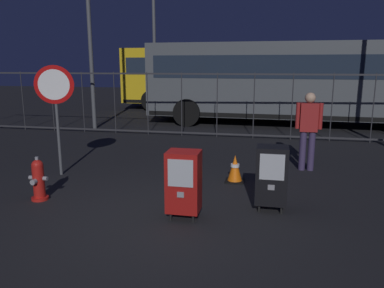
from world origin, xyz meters
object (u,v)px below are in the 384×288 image
object	(u,v)px
bus_far	(230,75)
street_light_near_left	(154,15)
bus_near	(291,79)
street_light_near_right	(89,14)
newspaper_box_secondary	(271,175)
stop_sign	(55,97)
newspaper_box_primary	(184,181)
pedestrian	(308,127)
traffic_cone	(235,169)
fire_hydrant	(38,180)

from	to	relation	value
bus_far	street_light_near_left	xyz separation A→B (m)	(-3.10, -2.49, 2.62)
bus_near	street_light_near_right	size ratio (longest dim) A/B	1.59
bus_near	street_light_near_right	distance (m)	7.51
newspaper_box_secondary	bus_near	xyz separation A→B (m)	(0.69, 8.82, 1.14)
stop_sign	bus_near	bearing A→B (deg)	57.43
bus_near	bus_far	size ratio (longest dim) A/B	1.01
newspaper_box_primary	pedestrian	world-z (taller)	pedestrian
stop_sign	street_light_near_right	bearing A→B (deg)	108.99
newspaper_box_secondary	street_light_near_right	xyz separation A→B (m)	(-6.13, 6.54, 3.30)
newspaper_box_primary	bus_near	world-z (taller)	bus_near
newspaper_box_secondary	stop_sign	world-z (taller)	stop_sign
bus_near	street_light_near_left	world-z (taller)	street_light_near_left
stop_sign	bus_near	xyz separation A→B (m)	(4.94, 7.74, 0.11)
newspaper_box_secondary	street_light_near_left	bearing A→B (deg)	115.73
newspaper_box_secondary	street_light_near_right	world-z (taller)	street_light_near_right
stop_sign	bus_near	size ratio (longest dim) A/B	0.21
newspaper_box_secondary	bus_far	size ratio (longest dim) A/B	0.10
newspaper_box_primary	newspaper_box_secondary	xyz separation A→B (m)	(1.26, 0.58, 0.00)
pedestrian	bus_near	distance (m)	6.40
street_light_near_left	traffic_cone	bearing A→B (deg)	-64.46
pedestrian	bus_near	xyz separation A→B (m)	(-0.06, 6.35, 0.76)
newspaper_box_primary	bus_far	bearing A→B (deg)	93.16
traffic_cone	bus_near	distance (m)	7.75
fire_hydrant	newspaper_box_primary	bearing A→B (deg)	-5.84
street_light_near_right	traffic_cone	bearing A→B (deg)	-43.69
pedestrian	newspaper_box_secondary	bearing A→B (deg)	-107.02
newspaper_box_primary	bus_near	bearing A→B (deg)	78.28
stop_sign	street_light_near_left	distance (m)	9.94
newspaper_box_primary	traffic_cone	world-z (taller)	newspaper_box_primary
newspaper_box_primary	bus_near	size ratio (longest dim) A/B	0.10
fire_hydrant	bus_near	xyz separation A→B (m)	(4.51, 9.15, 1.36)
stop_sign	pedestrian	world-z (taller)	stop_sign
newspaper_box_primary	pedestrian	xyz separation A→B (m)	(2.02, 3.05, 0.38)
bus_far	street_light_near_left	distance (m)	4.76
stop_sign	pedestrian	xyz separation A→B (m)	(5.01, 1.38, -0.65)
stop_sign	pedestrian	size ratio (longest dim) A/B	1.34
stop_sign	traffic_cone	xyz separation A→B (m)	(3.58, 0.24, -1.34)
fire_hydrant	pedestrian	bearing A→B (deg)	31.40
newspaper_box_secondary	bus_far	xyz separation A→B (m)	(-2.01, 13.10, 1.14)
stop_sign	newspaper_box_primary	bearing A→B (deg)	-29.15
street_light_near_right	newspaper_box_secondary	bearing A→B (deg)	-46.85
bus_near	street_light_near_right	world-z (taller)	street_light_near_right
stop_sign	fire_hydrant	bearing A→B (deg)	-72.80
newspaper_box_primary	bus_far	world-z (taller)	bus_far
street_light_near_left	newspaper_box_primary	bearing A→B (deg)	-71.01
bus_near	street_light_near_left	bearing A→B (deg)	164.73
newspaper_box_primary	street_light_near_right	bearing A→B (deg)	124.36
pedestrian	bus_far	xyz separation A→B (m)	(-2.77, 10.63, 0.76)
fire_hydrant	stop_sign	bearing A→B (deg)	107.20
stop_sign	traffic_cone	size ratio (longest dim) A/B	4.21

